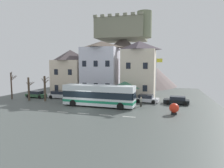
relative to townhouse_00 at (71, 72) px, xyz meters
The scene contains 19 objects.
ground_plane 15.24m from the townhouse_00, 57.47° to the right, with size 40.00×60.00×0.07m.
townhouse_00 is the anchor object (origin of this frame).
townhouse_01 6.87m from the townhouse_00, ahead, with size 6.87×6.66×10.96m.
townhouse_02 14.51m from the townhouse_00, ahead, with size 6.00×5.90×10.71m.
hilltop_castle 23.51m from the townhouse_00, 74.04° to the left, with size 32.69×32.69×21.04m.
transit_bus 14.33m from the townhouse_00, 45.71° to the right, with size 11.09×2.98×3.25m.
bus_shelter 14.32m from the townhouse_00, 24.57° to the right, with size 3.60×3.60×3.56m.
parked_car_00 8.21m from the townhouse_00, 128.93° to the right, with size 4.32×2.14×1.29m.
parked_car_01 6.49m from the townhouse_00, 87.39° to the right, with size 4.28×1.89×1.39m.
parked_car_02 22.23m from the townhouse_00, 13.51° to the right, with size 4.05×2.19×1.26m.
parked_car_03 17.66m from the townhouse_00, 16.65° to the right, with size 4.03×2.36×1.30m.
pedestrian_00 16.37m from the townhouse_00, 31.32° to the right, with size 0.31×0.39×1.44m.
pedestrian_01 18.58m from the townhouse_00, 28.49° to the right, with size 0.32×0.32×1.51m.
public_bench 13.22m from the townhouse_00, 15.75° to the right, with size 1.59×0.48×0.87m.
flagpole 19.45m from the townhouse_00, 21.47° to the right, with size 0.95×0.10×7.29m.
harbour_buoy 24.21m from the townhouse_00, 30.49° to the right, with size 1.21×1.21×1.46m.
bare_tree_00 11.45m from the townhouse_00, 133.78° to the right, with size 1.73×1.64×5.08m.
bare_tree_01 8.68m from the townhouse_00, 94.71° to the right, with size 1.24×1.62×4.34m.
bare_tree_02 9.76m from the townhouse_00, 112.95° to the right, with size 1.54×1.48×4.08m.
Camera 1 is at (11.70, -25.48, 6.32)m, focal length 31.46 mm.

